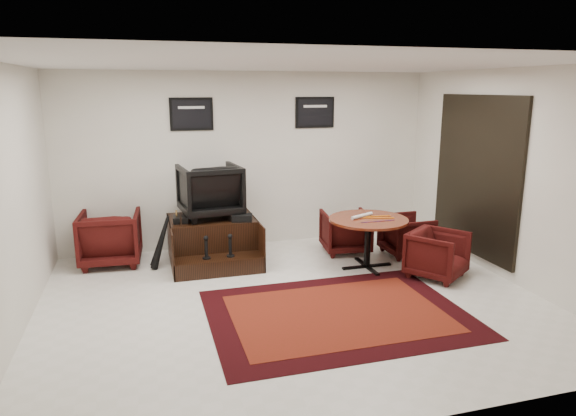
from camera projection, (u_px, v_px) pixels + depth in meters
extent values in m
plane|color=white|center=(293.00, 301.00, 6.27)|extent=(6.00, 6.00, 0.00)
cube|color=white|center=(250.00, 160.00, 8.29)|extent=(6.00, 0.02, 2.80)
cube|color=white|center=(395.00, 254.00, 3.61)|extent=(6.00, 0.02, 2.80)
cube|color=white|center=(8.00, 205.00, 5.15)|extent=(0.02, 5.00, 2.80)
cube|color=white|center=(512.00, 177.00, 6.76)|extent=(0.02, 5.00, 2.80)
cube|color=white|center=(294.00, 64.00, 5.63)|extent=(6.00, 5.00, 0.02)
cube|color=black|center=(476.00, 176.00, 7.43)|extent=(0.05, 1.90, 2.30)
cube|color=black|center=(475.00, 176.00, 7.43)|extent=(0.02, 1.72, 2.12)
cube|color=black|center=(476.00, 176.00, 7.43)|extent=(0.03, 0.05, 2.12)
cube|color=black|center=(191.00, 114.00, 7.86)|extent=(0.66, 0.03, 0.50)
cube|color=black|center=(192.00, 114.00, 7.84)|extent=(0.58, 0.01, 0.42)
cube|color=silver|center=(191.00, 107.00, 7.82)|extent=(0.40, 0.00, 0.04)
cube|color=black|center=(315.00, 112.00, 8.40)|extent=(0.66, 0.03, 0.50)
cube|color=black|center=(315.00, 112.00, 8.38)|extent=(0.58, 0.01, 0.42)
cube|color=silver|center=(315.00, 106.00, 8.35)|extent=(0.40, 0.00, 0.04)
cube|color=black|center=(337.00, 314.00, 5.91)|extent=(2.93, 2.19, 0.01)
cube|color=#5D1E0D|center=(337.00, 313.00, 5.91)|extent=(2.40, 1.67, 0.01)
cube|color=black|center=(212.00, 238.00, 7.75)|extent=(1.26, 0.93, 0.65)
cube|color=black|center=(219.00, 265.00, 7.18)|extent=(1.26, 0.37, 0.23)
cube|color=black|center=(171.00, 245.00, 7.40)|extent=(0.02, 1.30, 0.65)
cube|color=black|center=(255.00, 238.00, 7.74)|extent=(0.02, 1.30, 0.65)
cylinder|color=black|center=(207.00, 258.00, 7.11)|extent=(0.11, 0.11, 0.02)
cylinder|color=black|center=(206.00, 249.00, 7.08)|extent=(0.04, 0.04, 0.24)
sphere|color=black|center=(206.00, 238.00, 7.04)|extent=(0.07, 0.07, 0.07)
cylinder|color=black|center=(231.00, 256.00, 7.20)|extent=(0.11, 0.11, 0.02)
cylinder|color=black|center=(230.00, 247.00, 7.17)|extent=(0.04, 0.04, 0.24)
sphere|color=black|center=(230.00, 236.00, 7.13)|extent=(0.07, 0.07, 0.07)
imported|color=black|center=(210.00, 188.00, 7.62)|extent=(0.94, 0.89, 0.88)
cube|color=black|center=(176.00, 219.00, 7.37)|extent=(0.11, 0.26, 0.09)
cube|color=black|center=(185.00, 219.00, 7.39)|extent=(0.11, 0.26, 0.09)
cube|color=black|center=(242.00, 218.00, 7.45)|extent=(0.33, 0.26, 0.10)
imported|color=black|center=(110.00, 235.00, 7.52)|extent=(0.89, 0.84, 0.87)
cylinder|color=#4F180B|center=(368.00, 220.00, 7.29)|extent=(1.12, 1.12, 0.04)
cylinder|color=black|center=(368.00, 243.00, 7.37)|extent=(0.09, 0.09, 0.66)
cube|color=black|center=(367.00, 266.00, 7.45)|extent=(0.75, 0.06, 0.03)
cube|color=black|center=(367.00, 266.00, 7.45)|extent=(0.06, 0.75, 0.03)
imported|color=black|center=(345.00, 230.00, 8.09)|extent=(0.78, 0.75, 0.73)
imported|color=black|center=(407.00, 233.00, 7.96)|extent=(0.64, 0.68, 0.69)
imported|color=black|center=(437.00, 252.00, 6.99)|extent=(0.94, 0.93, 0.71)
cylinder|color=silver|center=(362.00, 216.00, 7.33)|extent=(0.40, 0.23, 0.05)
cylinder|color=orange|center=(378.00, 218.00, 7.29)|extent=(0.44, 0.13, 0.01)
cylinder|color=orange|center=(375.00, 216.00, 7.39)|extent=(0.45, 0.07, 0.01)
cylinder|color=#4C1933|center=(364.00, 222.00, 7.05)|extent=(0.10, 0.02, 0.01)
cylinder|color=#4C1933|center=(368.00, 222.00, 7.07)|extent=(0.10, 0.02, 0.01)
cylinder|color=#4C1933|center=(372.00, 222.00, 7.09)|extent=(0.10, 0.02, 0.01)
cylinder|color=#4C1933|center=(376.00, 221.00, 7.10)|extent=(0.10, 0.02, 0.01)
cylinder|color=#4C1933|center=(380.00, 221.00, 7.12)|extent=(0.10, 0.02, 0.01)
cylinder|color=#4C1933|center=(384.00, 221.00, 7.13)|extent=(0.10, 0.02, 0.01)
cylinder|color=#4C1933|center=(388.00, 221.00, 7.15)|extent=(0.10, 0.02, 0.01)
cylinder|color=#4C1933|center=(392.00, 220.00, 7.17)|extent=(0.10, 0.02, 0.01)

